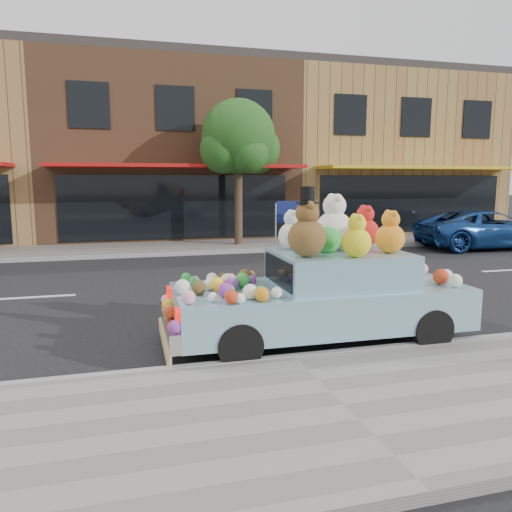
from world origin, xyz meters
name	(u,v)px	position (x,y,z in m)	size (l,w,h in m)	color
ground	(220,287)	(0.00, 0.00, 0.00)	(120.00, 120.00, 0.00)	black
near_sidewalk	(343,410)	(0.00, -6.50, 0.06)	(60.00, 3.00, 0.12)	gray
far_sidewalk	(183,247)	(0.00, 6.50, 0.06)	(60.00, 3.00, 0.12)	gray
near_kerb	(294,360)	(0.00, -5.00, 0.07)	(60.00, 0.12, 0.13)	gray
far_kerb	(189,253)	(0.00, 5.00, 0.07)	(60.00, 0.12, 0.13)	gray
storefront_mid	(166,152)	(0.00, 11.97, 3.64)	(10.00, 9.80, 7.30)	brown
storefront_right	(369,155)	(10.00, 11.97, 3.64)	(10.00, 9.80, 7.30)	olive
street_tree	(239,143)	(2.03, 6.55, 3.69)	(3.00, 2.70, 5.22)	#38281C
car_blue	(487,229)	(10.40, 3.86, 0.68)	(2.26, 4.90, 1.36)	navy
art_car	(322,289)	(0.73, -4.18, 0.80)	(4.51, 1.84, 2.32)	black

